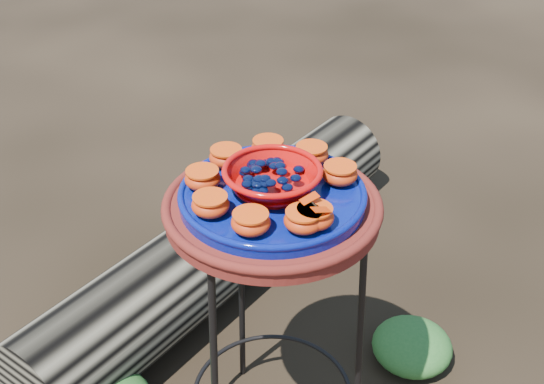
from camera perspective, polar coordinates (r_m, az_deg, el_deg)
name	(u,v)px	position (r m, az deg, el deg)	size (l,w,h in m)	color
plant_stand	(272,336)	(1.66, 0.02, -11.97)	(0.44, 0.44, 0.70)	black
terracotta_saucer	(272,209)	(1.42, 0.03, -1.43)	(0.45, 0.45, 0.04)	maroon
cobalt_plate	(272,197)	(1.40, 0.03, -0.38)	(0.39, 0.39, 0.03)	#000262
red_bowl	(272,180)	(1.38, 0.03, 0.98)	(0.19, 0.19, 0.05)	red
glass_gems	(272,164)	(1.36, 0.03, 2.39)	(0.15, 0.15, 0.03)	black
orange_half_0	(315,217)	(1.29, 3.58, -2.09)	(0.07, 0.07, 0.04)	red
orange_half_1	(340,174)	(1.42, 5.69, 1.50)	(0.07, 0.07, 0.04)	red
orange_half_2	(311,154)	(1.49, 3.32, 3.16)	(0.07, 0.07, 0.04)	red
orange_half_3	(268,148)	(1.51, -0.33, 3.69)	(0.07, 0.07, 0.04)	red
orange_half_4	(226,157)	(1.48, -3.85, 2.93)	(0.07, 0.07, 0.04)	red
orange_half_5	(203,179)	(1.41, -5.83, 1.11)	(0.07, 0.07, 0.04)	red
orange_half_6	(210,205)	(1.32, -5.17, -1.09)	(0.07, 0.07, 0.04)	red
orange_half_7	(251,223)	(1.27, -1.79, -2.57)	(0.07, 0.07, 0.04)	red
orange_half_8	(303,221)	(1.28, 2.64, -2.40)	(0.07, 0.07, 0.04)	red
butterfly	(315,205)	(1.27, 3.62, -1.09)	(0.08, 0.05, 0.01)	red
driftwood_log	(226,243)	(2.27, -3.89, -4.27)	(1.58, 0.41, 0.30)	black
foliage_right	(412,345)	(2.09, 11.64, -12.43)	(0.24, 0.24, 0.12)	#255A21
foliage_back	(133,316)	(2.15, -11.55, -10.14)	(0.29, 0.29, 0.15)	#255A21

